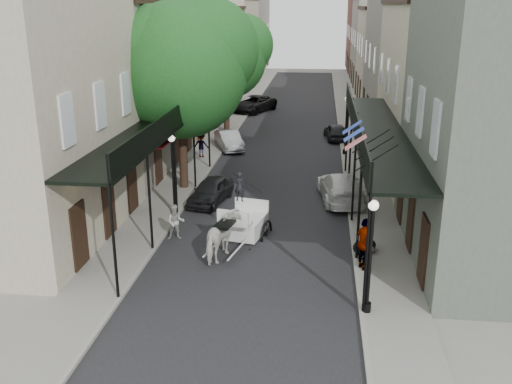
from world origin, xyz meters
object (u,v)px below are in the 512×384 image
(lamppost_right_far, at_px, (346,124))
(car_left_near, at_px, (211,191))
(horse, at_px, (224,237))
(car_right_near, at_px, (341,187))
(pedestrian_sidewalk_right, at_px, (365,244))
(car_left_far, at_px, (254,104))
(tree_far, at_px, (231,54))
(lamppost_right_near, at_px, (370,255))
(pedestrian_walking, at_px, (176,222))
(car_left_mid, at_px, (229,140))
(carriage, at_px, (248,207))
(lamppost_left, at_px, (173,173))
(pedestrian_sidewalk_left, at_px, (201,145))
(car_right_far, at_px, (336,132))
(tree_near, at_px, (188,64))

(lamppost_right_far, bearing_deg, car_left_near, -124.60)
(horse, height_order, car_left_near, horse)
(horse, relative_size, car_right_near, 0.44)
(lamppost_right_far, relative_size, car_left_near, 1.04)
(pedestrian_sidewalk_right, xyz_separation_m, car_left_far, (-7.80, 31.93, -0.37))
(tree_far, distance_m, lamppost_right_near, 27.74)
(pedestrian_walking, xyz_separation_m, car_right_near, (6.94, 5.72, -0.05))
(lamppost_right_near, bearing_deg, car_left_mid, 110.28)
(carriage, height_order, car_right_near, carriage)
(lamppost_right_near, height_order, car_right_near, lamppost_right_near)
(lamppost_left, bearing_deg, lamppost_right_near, -44.29)
(pedestrian_sidewalk_left, relative_size, car_left_near, 0.44)
(lamppost_right_near, bearing_deg, pedestrian_sidewalk_right, 88.13)
(horse, bearing_deg, car_right_far, -90.52)
(carriage, xyz_separation_m, car_left_near, (-2.31, 3.63, -0.56))
(tree_far, relative_size, lamppost_right_near, 2.32)
(tree_far, distance_m, pedestrian_sidewalk_right, 25.05)
(pedestrian_walking, height_order, car_left_far, pedestrian_walking)
(tree_near, xyz_separation_m, car_left_far, (0.60, 22.82, -5.76))
(horse, xyz_separation_m, pedestrian_sidewalk_left, (-3.88, 14.55, 0.00))
(pedestrian_sidewalk_right, distance_m, car_right_far, 21.50)
(tree_far, relative_size, lamppost_right_far, 2.32)
(lamppost_right_far, xyz_separation_m, pedestrian_sidewalk_right, (0.10, -16.93, -0.95))
(tree_far, xyz_separation_m, pedestrian_sidewalk_left, (-0.70, -7.98, -4.94))
(lamppost_right_far, bearing_deg, tree_near, -136.69)
(tree_near, xyz_separation_m, car_left_near, (1.41, -2.16, -5.88))
(lamppost_right_near, bearing_deg, car_right_near, 92.72)
(tree_far, bearing_deg, lamppost_left, -89.54)
(lamppost_right_far, height_order, carriage, lamppost_right_far)
(lamppost_right_far, bearing_deg, pedestrian_sidewalk_right, -89.66)
(lamppost_right_far, bearing_deg, pedestrian_walking, -116.88)
(carriage, bearing_deg, pedestrian_walking, -147.00)
(tree_near, distance_m, horse, 10.67)
(pedestrian_sidewalk_left, distance_m, car_left_mid, 2.98)
(pedestrian_sidewalk_right, xyz_separation_m, car_right_near, (-0.62, 7.93, -0.40))
(carriage, height_order, car_left_mid, carriage)
(pedestrian_sidewalk_left, bearing_deg, pedestrian_sidewalk_right, 121.32)
(tree_far, relative_size, car_right_near, 1.78)
(lamppost_right_near, bearing_deg, pedestrian_sidewalk_left, 116.44)
(lamppost_right_near, distance_m, car_left_near, 12.24)
(car_right_far, bearing_deg, pedestrian_walking, 62.26)
(lamppost_left, relative_size, lamppost_right_far, 1.00)
(pedestrian_sidewalk_left, bearing_deg, lamppost_right_far, -168.59)
(horse, bearing_deg, tree_near, -57.76)
(pedestrian_walking, bearing_deg, car_left_near, 68.22)
(horse, distance_m, pedestrian_sidewalk_left, 15.06)
(car_right_far, bearing_deg, lamppost_right_near, 83.28)
(carriage, distance_m, car_right_far, 18.63)
(tree_far, height_order, pedestrian_sidewalk_right, tree_far)
(car_left_far, xyz_separation_m, car_right_near, (7.18, -24.00, -0.03))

